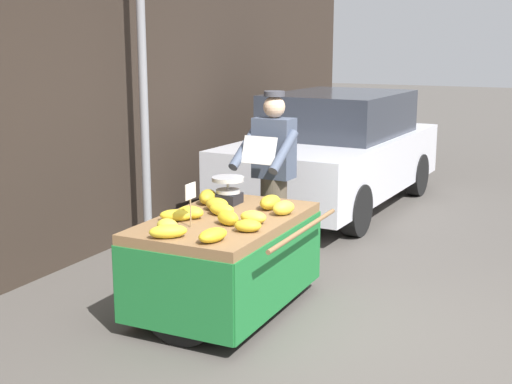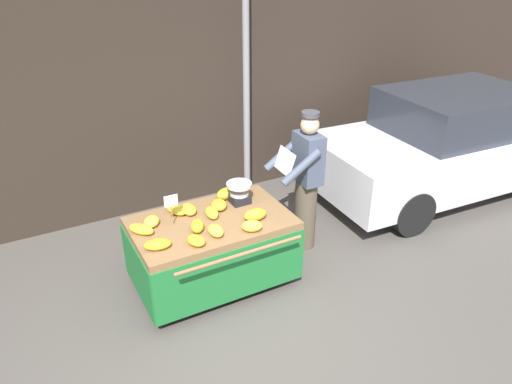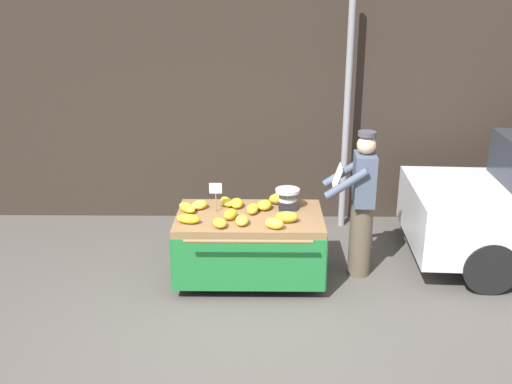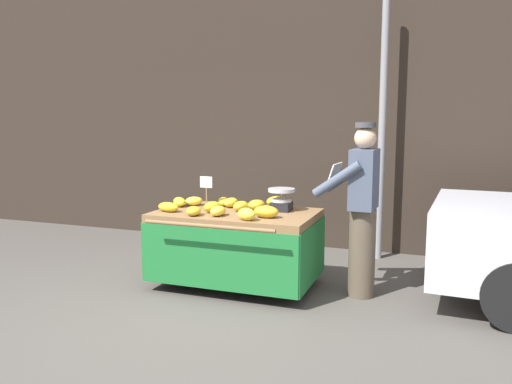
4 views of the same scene
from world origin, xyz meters
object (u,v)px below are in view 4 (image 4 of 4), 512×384
Objects in this scene: banana_cart at (236,232)px; banana_bunch_0 at (247,214)px; banana_bunch_1 at (231,202)px; banana_bunch_8 at (277,202)px; street_pole at (382,129)px; banana_bunch_10 at (179,202)px; weighing_scale at (281,200)px; banana_bunch_12 at (223,201)px; banana_bunch_2 at (266,212)px; banana_bunch_9 at (212,207)px; banana_bunch_7 at (194,211)px; banana_bunch_6 at (257,205)px; price_sign at (206,185)px; banana_bunch_5 at (194,201)px; banana_bunch_4 at (218,211)px; banana_bunch_11 at (168,207)px; banana_bunch_3 at (241,206)px; vendor_person at (362,209)px.

banana_bunch_0 is (0.27, -0.39, 0.28)m from banana_cart.
banana_bunch_1 is 0.50m from banana_bunch_8.
street_pole reaches higher than banana_bunch_10.
banana_bunch_1 is 0.97× the size of banana_bunch_8.
street_pole is 11.59× the size of weighing_scale.
weighing_scale is 1.10× the size of banana_bunch_12.
banana_bunch_2 reaches higher than banana_bunch_12.
banana_bunch_9 is at bearing 151.42° from banana_bunch_0.
banana_bunch_0 is 1.00× the size of banana_bunch_7.
banana_bunch_1 is at bearing 168.64° from banana_bunch_6.
street_pole is 15.95× the size of banana_bunch_0.
banana_bunch_9 is at bearing -138.07° from banana_bunch_8.
price_sign is at bearing -136.79° from street_pole.
banana_bunch_12 is at bearing 99.01° from banana_bunch_9.
banana_bunch_8 reaches higher than banana_bunch_10.
weighing_scale reaches higher than banana_bunch_8.
banana_cart is at bearing -17.25° from banana_bunch_5.
price_sign reaches higher than banana_bunch_4.
banana_bunch_1 is at bearing 44.00° from banana_bunch_11.
banana_bunch_8 is 0.90× the size of banana_bunch_11.
banana_bunch_5 is at bearing -169.18° from banana_bunch_8.
banana_bunch_5 is 0.16m from banana_bunch_10.
banana_bunch_3 is 0.62m from banana_bunch_5.
banana_bunch_5 reaches higher than banana_bunch_7.
banana_bunch_2 is 0.97× the size of banana_bunch_12.
vendor_person reaches higher than banana_bunch_1.
banana_bunch_7 is (-0.31, -0.35, 0.27)m from banana_cart.
banana_bunch_1 reaches higher than banana_cart.
banana_bunch_2 is at bearing 8.90° from banana_bunch_4.
weighing_scale is 1.14m from banana_bunch_10.
price_sign reaches higher than banana_bunch_2.
banana_bunch_10 is (-0.71, 0.09, 0.27)m from banana_cart.
banana_bunch_7 is 0.59m from banana_bunch_10.
banana_bunch_8 reaches higher than banana_bunch_7.
banana_bunch_7 is at bearing -131.05° from banana_cart.
banana_bunch_6 is at bearing -172.41° from weighing_scale.
banana_bunch_10 is (-0.87, -0.08, -0.00)m from banana_bunch_6.
banana_bunch_2 is (-0.86, -1.84, -0.77)m from street_pole.
street_pole is 2.79m from banana_bunch_11.
banana_bunch_2 is (0.40, -0.21, 0.28)m from banana_cart.
banana_bunch_6 is 0.48m from banana_bunch_9.
banana_bunch_12 is (0.38, 0.54, -0.00)m from banana_bunch_11.
banana_bunch_5 is (-0.42, -0.05, -0.00)m from banana_bunch_1.
banana_bunch_6 is at bearing -16.04° from banana_bunch_12.
weighing_scale is at bearing -57.21° from banana_bunch_8.
banana_bunch_6 reaches higher than banana_bunch_4.
banana_bunch_11 is at bearing -165.14° from banana_bunch_9.
banana_bunch_9 is (-1.47, -1.76, -0.77)m from street_pole.
banana_bunch_3 is (-1.23, -1.58, -0.77)m from street_pole.
vendor_person is at bearing 6.96° from banana_cart.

